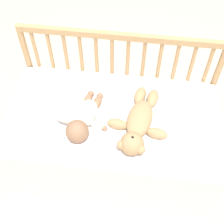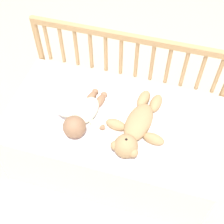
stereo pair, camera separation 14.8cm
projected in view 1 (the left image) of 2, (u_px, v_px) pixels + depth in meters
ground_plane at (112, 159)px, 2.07m from camera, size 12.00×12.00×0.00m
crib_mattress at (112, 140)px, 1.89m from camera, size 1.18×0.64×0.46m
crib_rail at (120, 63)px, 1.84m from camera, size 1.18×0.04×0.76m
blanket at (117, 121)px, 1.69m from camera, size 0.78×0.54×0.01m
teddy_bear at (138, 124)px, 1.63m from camera, size 0.33×0.47×0.12m
baby at (83, 119)px, 1.64m from camera, size 0.28×0.37×0.12m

